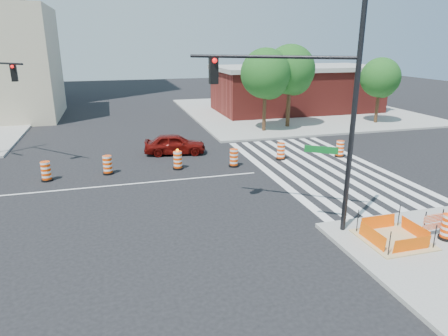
{
  "coord_description": "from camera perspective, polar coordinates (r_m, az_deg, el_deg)",
  "views": [
    {
      "loc": [
        -0.28,
        -19.66,
        6.9
      ],
      "look_at": [
        4.44,
        -2.95,
        1.4
      ],
      "focal_mm": 32.0,
      "sensor_mm": 36.0,
      "label": 1
    }
  ],
  "objects": [
    {
      "name": "median_drum_2",
      "position": [
        22.58,
        -24.06,
        -0.51
      ],
      "size": [
        0.6,
        0.6,
        1.02
      ],
      "color": "black",
      "rests_on": "ground"
    },
    {
      "name": "median_drum_4",
      "position": [
        22.7,
        -6.62,
        1.05
      ],
      "size": [
        0.6,
        0.6,
        1.18
      ],
      "color": "black",
      "rests_on": "ground"
    },
    {
      "name": "median_drum_3",
      "position": [
        22.6,
        -16.29,
        0.34
      ],
      "size": [
        0.6,
        0.6,
        1.02
      ],
      "color": "black",
      "rests_on": "ground"
    },
    {
      "name": "median_drum_7",
      "position": [
        26.0,
        16.23,
        2.57
      ],
      "size": [
        0.6,
        0.6,
        1.02
      ],
      "color": "black",
      "rests_on": "ground"
    },
    {
      "name": "sidewalk_ne",
      "position": [
        42.41,
        10.09,
        8.05
      ],
      "size": [
        22.0,
        22.0,
        0.15
      ],
      "primitive_type": "cube",
      "color": "gray",
      "rests_on": "ground"
    },
    {
      "name": "excavation_pit",
      "position": [
        15.63,
        23.02,
        -9.23
      ],
      "size": [
        2.2,
        2.2,
        0.9
      ],
      "color": "tan",
      "rests_on": "ground"
    },
    {
      "name": "tree_north_d",
      "position": [
        33.53,
        9.45,
        13.32
      ],
      "size": [
        3.98,
        3.98,
        6.77
      ],
      "color": "#382314",
      "rests_on": "ground"
    },
    {
      "name": "barricade",
      "position": [
        16.34,
        27.71,
        -6.85
      ],
      "size": [
        0.86,
        0.07,
        1.01
      ],
      "rotation": [
        0.0,
        0.0,
        0.03
      ],
      "color": "#F74305",
      "rests_on": "ground"
    },
    {
      "name": "tree_north_e",
      "position": [
        37.28,
        21.43,
        11.65
      ],
      "size": [
        3.34,
        3.34,
        5.68
      ],
      "color": "#382314",
      "rests_on": "ground"
    },
    {
      "name": "lane_centerline",
      "position": [
        20.83,
        -14.11,
        -2.3
      ],
      "size": [
        14.0,
        0.12,
        0.01
      ],
      "primitive_type": "cube",
      "color": "silver",
      "rests_on": "ground"
    },
    {
      "name": "crosswalk_east",
      "position": [
        23.66,
        13.35,
        0.15
      ],
      "size": [
        6.75,
        13.5,
        0.01
      ],
      "color": "silver",
      "rests_on": "ground"
    },
    {
      "name": "median_drum_5",
      "position": [
        23.03,
        1.42,
        1.38
      ],
      "size": [
        0.6,
        0.6,
        1.02
      ],
      "color": "black",
      "rests_on": "ground"
    },
    {
      "name": "tree_north_c",
      "position": [
        31.59,
        5.98,
        12.9
      ],
      "size": [
        3.83,
        3.83,
        6.51
      ],
      "color": "#382314",
      "rests_on": "ground"
    },
    {
      "name": "median_drum_6",
      "position": [
        24.64,
        8.13,
        2.3
      ],
      "size": [
        0.6,
        0.6,
        1.02
      ],
      "color": "black",
      "rests_on": "ground"
    },
    {
      "name": "brick_storefront",
      "position": [
        42.11,
        10.25,
        11.06
      ],
      "size": [
        16.5,
        8.5,
        4.6
      ],
      "color": "maroon",
      "rests_on": "ground"
    },
    {
      "name": "ground",
      "position": [
        20.83,
        -14.11,
        -2.32
      ],
      "size": [
        120.0,
        120.0,
        0.0
      ],
      "primitive_type": "plane",
      "color": "black",
      "rests_on": "ground"
    },
    {
      "name": "signal_pole_se",
      "position": [
        14.61,
        11.53,
        9.52
      ],
      "size": [
        5.11,
        3.56,
        8.06
      ],
      "rotation": [
        0.0,
        0.0,
        2.54
      ],
      "color": "black",
      "rests_on": "ground"
    },
    {
      "name": "pit_drum",
      "position": [
        16.4,
        29.31,
        -7.42
      ],
      "size": [
        0.55,
        0.55,
        1.08
      ],
      "color": "black",
      "rests_on": "ground"
    },
    {
      "name": "red_coupe",
      "position": [
        25.77,
        -7.03,
        3.43
      ],
      "size": [
        4.07,
        2.17,
        1.32
      ],
      "primitive_type": "imported",
      "rotation": [
        0.0,
        0.0,
        1.41
      ],
      "color": "#5A0A07",
      "rests_on": "ground"
    }
  ]
}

